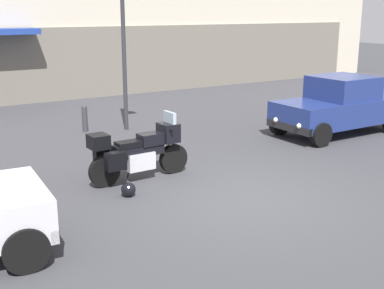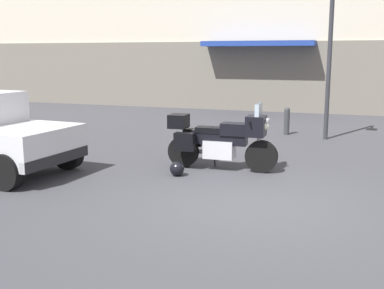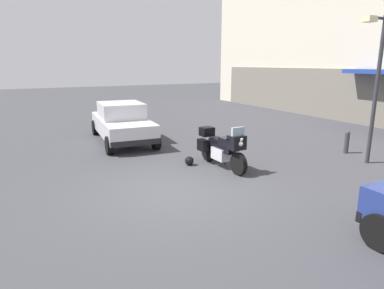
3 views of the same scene
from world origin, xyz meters
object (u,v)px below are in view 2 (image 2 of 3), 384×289
(streetlamp_curbside, at_px, (330,38))
(bollard_curbside, at_px, (287,120))
(motorcycle, at_px, (219,139))
(helmet, at_px, (177,169))

(streetlamp_curbside, distance_m, bollard_curbside, 2.62)
(motorcycle, bearing_deg, streetlamp_curbside, 65.57)
(helmet, height_order, streetlamp_curbside, streetlamp_curbside)
(motorcycle, relative_size, bollard_curbside, 2.84)
(motorcycle, relative_size, helmet, 8.08)
(motorcycle, xyz_separation_m, bollard_curbside, (0.64, 4.77, -0.20))
(helmet, xyz_separation_m, streetlamp_curbside, (2.37, 4.99, 2.58))
(bollard_curbside, bearing_deg, motorcycle, -97.61)
(motorcycle, bearing_deg, bollard_curbside, 80.70)
(helmet, bearing_deg, streetlamp_curbside, 64.61)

